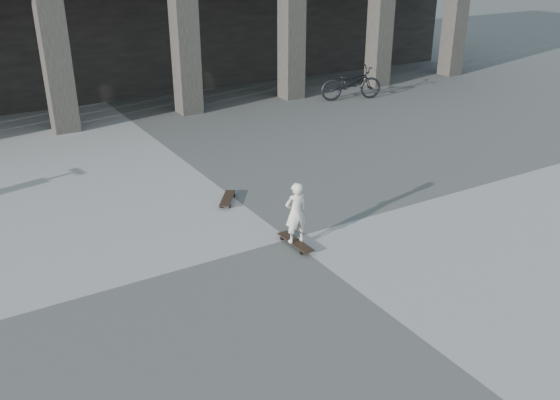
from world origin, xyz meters
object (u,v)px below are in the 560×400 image
longboard (295,242)px  child (296,213)px  skateboard_spare (227,199)px  bicycle (351,83)px

longboard → child: 0.54m
skateboard_spare → child: (0.16, -2.22, 0.54)m
skateboard_spare → bicycle: bearing=-17.0°
child → bicycle: size_ratio=0.52×
child → bicycle: bearing=-129.0°
longboard → bicycle: bicycle is taller
skateboard_spare → bicycle: bicycle is taller
child → longboard: bearing=93.4°
skateboard_spare → child: child is taller
longboard → child: child is taller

